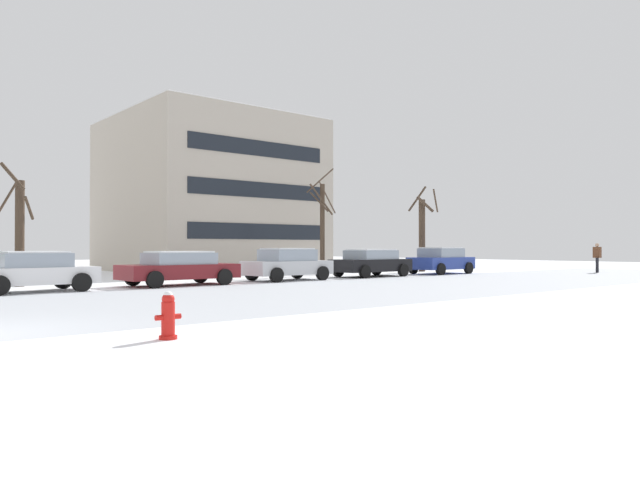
% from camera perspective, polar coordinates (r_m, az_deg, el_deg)
% --- Properties ---
extents(fire_hydrant, '(0.44, 0.30, 0.79)m').
position_cam_1_polar(fire_hydrant, '(10.18, -14.33, -6.98)').
color(fire_hydrant, red).
rests_on(fire_hydrant, ground).
extents(parked_car_white, '(3.94, 2.19, 1.37)m').
position_cam_1_polar(parked_car_white, '(22.24, -25.73, -2.69)').
color(parked_car_white, white).
rests_on(parked_car_white, ground).
extents(parked_car_maroon, '(4.61, 2.19, 1.35)m').
position_cam_1_polar(parked_car_maroon, '(24.12, -13.32, -2.59)').
color(parked_car_maroon, maroon).
rests_on(parked_car_maroon, ground).
extents(parked_car_silver, '(4.06, 2.12, 1.47)m').
position_cam_1_polar(parked_car_silver, '(26.97, -3.13, -2.31)').
color(parked_car_silver, silver).
rests_on(parked_car_silver, ground).
extents(parked_car_black, '(4.35, 2.18, 1.40)m').
position_cam_1_polar(parked_car_black, '(30.50, 4.90, -2.15)').
color(parked_car_black, black).
rests_on(parked_car_black, ground).
extents(parked_car_blue, '(3.97, 2.20, 1.49)m').
position_cam_1_polar(parked_car_blue, '(34.34, 11.50, -1.91)').
color(parked_car_blue, '#283D93').
rests_on(parked_car_blue, ground).
extents(pedestrian_crossing, '(0.57, 0.41, 1.74)m').
position_cam_1_polar(pedestrian_crossing, '(38.65, 24.99, -1.35)').
color(pedestrian_crossing, black).
rests_on(pedestrian_crossing, ground).
extents(tree_far_right, '(1.98, 1.98, 5.92)m').
position_cam_1_polar(tree_far_right, '(32.38, 0.22, 1.45)').
color(tree_far_right, '#423326').
rests_on(tree_far_right, ground).
extents(tree_far_mid, '(1.41, 1.60, 4.72)m').
position_cam_1_polar(tree_far_mid, '(25.56, -26.83, 0.94)').
color(tree_far_mid, '#423326').
rests_on(tree_far_mid, ground).
extents(tree_far_left, '(1.97, 2.05, 5.35)m').
position_cam_1_polar(tree_far_left, '(37.33, 9.76, 0.80)').
color(tree_far_left, '#423326').
rests_on(tree_far_left, ground).
extents(building_far_right, '(11.36, 11.64, 9.71)m').
position_cam_1_polar(building_far_right, '(39.53, -10.57, 4.19)').
color(building_far_right, '#B2A899').
rests_on(building_far_right, ground).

